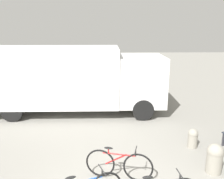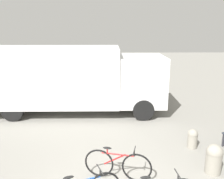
% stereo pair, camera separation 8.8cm
% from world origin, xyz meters
% --- Properties ---
extents(delivery_truck, '(7.54, 2.35, 2.85)m').
position_xyz_m(delivery_truck, '(-1.64, 5.57, 1.57)').
color(delivery_truck, white).
rests_on(delivery_truck, ground).
extents(bicycle_middle, '(1.67, 0.53, 0.84)m').
position_xyz_m(bicycle_middle, '(0.08, 0.57, 0.39)').
color(bicycle_middle, black).
rests_on(bicycle_middle, ground).
extents(bollard_near_bench, '(0.42, 0.42, 0.80)m').
position_xyz_m(bollard_near_bench, '(2.58, 0.80, 0.43)').
color(bollard_near_bench, gray).
rests_on(bollard_near_bench, ground).
extents(bollard_far_bench, '(0.32, 0.32, 0.62)m').
position_xyz_m(bollard_far_bench, '(2.48, 2.19, 0.33)').
color(bollard_far_bench, gray).
rests_on(bollard_far_bench, ground).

